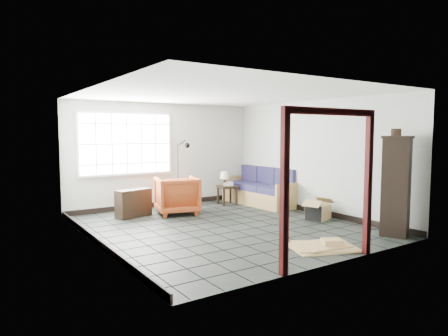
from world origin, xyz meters
TOP-DOWN VIEW (x-y plane):
  - ground at (0.00, 0.00)m, footprint 5.50×5.50m
  - room_shell at (0.00, 0.03)m, footprint 5.02×5.52m
  - window_panel at (-1.00, 2.70)m, footprint 2.32×0.08m
  - doorway_trim at (0.00, -2.70)m, footprint 1.80×0.08m
  - futon_sofa at (2.22, 1.58)m, footprint 0.92×2.21m
  - armchair at (-0.20, 1.66)m, footprint 1.10×1.06m
  - side_table at (1.42, 1.99)m, footprint 0.51×0.51m
  - table_lamp at (1.36, 2.03)m, footprint 0.25×0.25m
  - projector at (1.46, 2.04)m, footprint 0.32×0.28m
  - floor_lamp at (0.33, 2.39)m, footprint 0.51×0.33m
  - console_shelf at (-1.16, 1.88)m, footprint 0.84×0.50m
  - tall_shelf at (2.15, -2.32)m, footprint 0.54×0.60m
  - pot at (2.11, -2.31)m, footprint 0.22×0.22m
  - open_box at (2.08, -0.55)m, footprint 0.86×0.59m
  - cardboard_pile at (0.52, -2.15)m, footprint 1.24×1.05m

SIDE VIEW (x-z plane):
  - ground at x=0.00m, z-range 0.00..0.00m
  - cardboard_pile at x=0.52m, z-range -0.04..0.12m
  - open_box at x=2.08m, z-range -0.06..0.38m
  - console_shelf at x=-1.16m, z-range 0.00..0.61m
  - futon_sofa at x=2.22m, z-range -0.13..0.83m
  - side_table at x=1.42m, z-range 0.16..0.66m
  - armchair at x=-0.20m, z-range 0.00..0.94m
  - projector at x=1.46m, z-range 0.50..0.59m
  - table_lamp at x=1.36m, z-range 0.57..0.93m
  - floor_lamp at x=0.33m, z-range 0.06..1.75m
  - tall_shelf at x=2.15m, z-range 0.02..1.82m
  - doorway_trim at x=0.00m, z-range 0.28..2.48m
  - window_panel at x=-1.00m, z-range 0.84..2.36m
  - room_shell at x=0.00m, z-range 0.37..2.98m
  - pot at x=2.11m, z-range 1.81..1.93m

